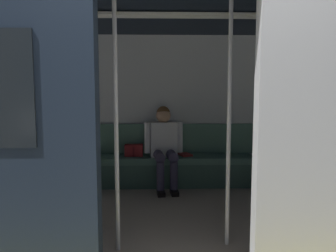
% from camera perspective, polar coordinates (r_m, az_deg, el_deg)
% --- Properties ---
extents(train_car, '(6.40, 2.85, 2.33)m').
position_cam_1_polar(train_car, '(3.41, -0.90, 9.42)').
color(train_car, silver).
rests_on(train_car, ground_plane).
extents(bench_seat, '(2.50, 0.44, 0.43)m').
position_cam_1_polar(bench_seat, '(4.59, -0.05, -6.80)').
color(bench_seat, '#4C7566').
rests_on(bench_seat, ground_plane).
extents(person_seated, '(0.55, 0.70, 1.16)m').
position_cam_1_polar(person_seated, '(4.48, -0.70, -2.89)').
color(person_seated, silver).
rests_on(person_seated, ground_plane).
extents(handbag, '(0.26, 0.15, 0.17)m').
position_cam_1_polar(handbag, '(4.63, -6.19, -4.37)').
color(handbag, maroon).
rests_on(handbag, bench_seat).
extents(book, '(0.22, 0.26, 0.03)m').
position_cam_1_polar(book, '(4.66, 3.09, -5.18)').
color(book, '#B22D2D').
rests_on(book, bench_seat).
extents(grab_pole_door, '(0.04, 0.04, 2.19)m').
position_cam_1_polar(grab_pole_door, '(2.63, -9.36, 0.45)').
color(grab_pole_door, silver).
rests_on(grab_pole_door, ground_plane).
extents(grab_pole_far, '(0.04, 0.04, 2.19)m').
position_cam_1_polar(grab_pole_far, '(2.75, 10.97, 0.64)').
color(grab_pole_far, silver).
rests_on(grab_pole_far, ground_plane).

